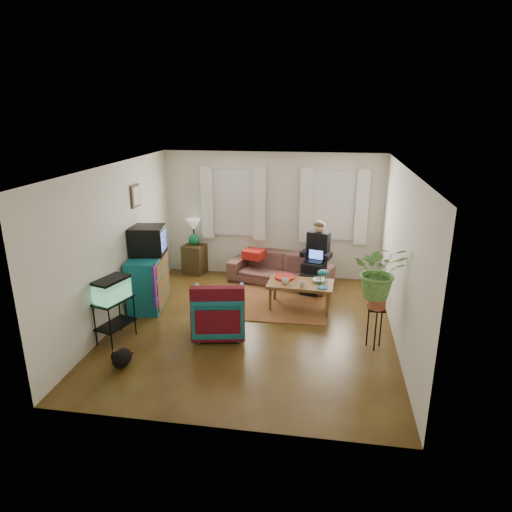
% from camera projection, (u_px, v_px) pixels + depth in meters
% --- Properties ---
extents(floor, '(4.50, 5.00, 0.01)m').
position_uv_depth(floor, '(252.00, 327.00, 7.49)').
color(floor, '#4F2B14').
rests_on(floor, ground).
extents(ceiling, '(4.50, 5.00, 0.01)m').
position_uv_depth(ceiling, '(252.00, 167.00, 6.68)').
color(ceiling, white).
rests_on(ceiling, wall_back).
extents(wall_back, '(4.50, 0.01, 2.60)m').
position_uv_depth(wall_back, '(272.00, 216.00, 9.43)').
color(wall_back, silver).
rests_on(wall_back, floor).
extents(wall_front, '(4.50, 0.01, 2.60)m').
position_uv_depth(wall_front, '(212.00, 323.00, 4.74)').
color(wall_front, silver).
rests_on(wall_front, floor).
extents(wall_left, '(0.01, 5.00, 2.60)m').
position_uv_depth(wall_left, '(116.00, 245.00, 7.42)').
color(wall_left, silver).
rests_on(wall_left, floor).
extents(wall_right, '(0.01, 5.00, 2.60)m').
position_uv_depth(wall_right, '(402.00, 259.00, 6.75)').
color(wall_right, silver).
rests_on(wall_right, floor).
extents(window_left, '(1.08, 0.04, 1.38)m').
position_uv_depth(window_left, '(234.00, 203.00, 9.46)').
color(window_left, white).
rests_on(window_left, wall_back).
extents(window_right, '(1.08, 0.04, 1.38)m').
position_uv_depth(window_right, '(334.00, 206.00, 9.15)').
color(window_right, white).
rests_on(window_right, wall_back).
extents(curtains_left, '(1.36, 0.06, 1.50)m').
position_uv_depth(curtains_left, '(233.00, 203.00, 9.38)').
color(curtains_left, white).
rests_on(curtains_left, wall_back).
extents(curtains_right, '(1.36, 0.06, 1.50)m').
position_uv_depth(curtains_right, '(334.00, 207.00, 9.08)').
color(curtains_right, white).
rests_on(curtains_right, wall_back).
extents(picture_frame, '(0.04, 0.32, 0.40)m').
position_uv_depth(picture_frame, '(136.00, 196.00, 8.01)').
color(picture_frame, '#3D2616').
rests_on(picture_frame, wall_left).
extents(area_rug, '(2.03, 1.63, 0.01)m').
position_uv_depth(area_rug, '(271.00, 303.00, 8.40)').
color(area_rug, maroon).
rests_on(area_rug, floor).
extents(sofa, '(2.22, 1.36, 0.81)m').
position_uv_depth(sofa, '(280.00, 264.00, 9.25)').
color(sofa, brown).
rests_on(sofa, floor).
extents(seated_person, '(0.67, 0.76, 1.24)m').
position_uv_depth(seated_person, '(316.00, 259.00, 8.89)').
color(seated_person, black).
rests_on(seated_person, sofa).
extents(side_table, '(0.51, 0.51, 0.63)m').
position_uv_depth(side_table, '(195.00, 259.00, 9.86)').
color(side_table, '#3C2516').
rests_on(side_table, floor).
extents(table_lamp, '(0.38, 0.38, 0.58)m').
position_uv_depth(table_lamp, '(194.00, 233.00, 9.67)').
color(table_lamp, white).
rests_on(table_lamp, side_table).
extents(dresser, '(0.67, 1.12, 0.95)m').
position_uv_depth(dresser, '(148.00, 281.00, 8.17)').
color(dresser, '#136072').
rests_on(dresser, floor).
extents(crt_tv, '(0.65, 0.60, 0.51)m').
position_uv_depth(crt_tv, '(148.00, 240.00, 8.05)').
color(crt_tv, black).
rests_on(crt_tv, dresser).
extents(aquarium_stand, '(0.50, 0.68, 0.67)m').
position_uv_depth(aquarium_stand, '(115.00, 320.00, 6.98)').
color(aquarium_stand, black).
rests_on(aquarium_stand, floor).
extents(aquarium, '(0.45, 0.61, 0.35)m').
position_uv_depth(aquarium, '(112.00, 289.00, 6.82)').
color(aquarium, '#7FD899').
rests_on(aquarium, aquarium_stand).
extents(black_cat, '(0.25, 0.38, 0.32)m').
position_uv_depth(black_cat, '(122.00, 356.00, 6.31)').
color(black_cat, black).
rests_on(black_cat, floor).
extents(armchair, '(0.92, 0.88, 0.81)m').
position_uv_depth(armchair, '(219.00, 310.00, 7.17)').
color(armchair, '#115C69').
rests_on(armchair, floor).
extents(serape_throw, '(0.83, 0.34, 0.67)m').
position_uv_depth(serape_throw, '(218.00, 308.00, 6.82)').
color(serape_throw, '#9E0A0A').
rests_on(serape_throw, armchair).
extents(coffee_table, '(1.18, 0.69, 0.48)m').
position_uv_depth(coffee_table, '(300.00, 295.00, 8.16)').
color(coffee_table, brown).
rests_on(coffee_table, floor).
extents(cup_a, '(0.14, 0.14, 0.10)m').
position_uv_depth(cup_a, '(285.00, 281.00, 8.02)').
color(cup_a, white).
rests_on(cup_a, coffee_table).
extents(cup_b, '(0.11, 0.11, 0.10)m').
position_uv_depth(cup_b, '(302.00, 284.00, 7.88)').
color(cup_b, beige).
rests_on(cup_b, coffee_table).
extents(bowl, '(0.24, 0.24, 0.06)m').
position_uv_depth(bowl, '(319.00, 281.00, 8.11)').
color(bowl, white).
rests_on(bowl, coffee_table).
extents(snack_tray, '(0.37, 0.37, 0.04)m').
position_uv_depth(snack_tray, '(284.00, 277.00, 8.29)').
color(snack_tray, '#B21414').
rests_on(snack_tray, coffee_table).
extents(birdcage, '(0.20, 0.20, 0.33)m').
position_uv_depth(birdcage, '(323.00, 279.00, 7.81)').
color(birdcage, '#115B6B').
rests_on(birdcage, coffee_table).
extents(plant_stand, '(0.28, 0.28, 0.65)m').
position_uv_depth(plant_stand, '(375.00, 328.00, 6.76)').
color(plant_stand, black).
rests_on(plant_stand, floor).
extents(potted_plant, '(0.75, 0.65, 0.82)m').
position_uv_depth(potted_plant, '(379.00, 279.00, 6.52)').
color(potted_plant, '#599947').
rests_on(potted_plant, plant_stand).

